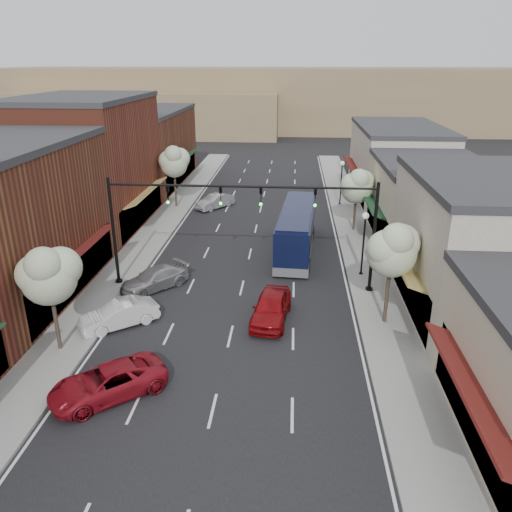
% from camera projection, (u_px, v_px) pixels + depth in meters
% --- Properties ---
extents(ground, '(160.00, 160.00, 0.00)m').
position_uv_depth(ground, '(225.00, 357.00, 24.38)').
color(ground, black).
rests_on(ground, ground).
extents(sidewalk_left, '(2.80, 73.00, 0.15)m').
position_uv_depth(sidewalk_left, '(156.00, 231.00, 42.10)').
color(sidewalk_left, gray).
rests_on(sidewalk_left, ground).
extents(sidewalk_right, '(2.80, 73.00, 0.15)m').
position_uv_depth(sidewalk_right, '(356.00, 236.00, 40.93)').
color(sidewalk_right, gray).
rests_on(sidewalk_right, ground).
extents(curb_left, '(0.25, 73.00, 0.17)m').
position_uv_depth(curb_left, '(172.00, 232.00, 42.01)').
color(curb_left, gray).
rests_on(curb_left, ground).
extents(curb_right, '(0.25, 73.00, 0.17)m').
position_uv_depth(curb_right, '(339.00, 236.00, 41.03)').
color(curb_right, gray).
rests_on(curb_right, ground).
extents(bldg_left_midfar, '(10.14, 14.10, 10.90)m').
position_uv_depth(bldg_left_midfar, '(87.00, 164.00, 41.95)').
color(bldg_left_midfar, brown).
rests_on(bldg_left_midfar, ground).
extents(bldg_left_far, '(10.14, 18.10, 8.40)m').
position_uv_depth(bldg_left_far, '(143.00, 148.00, 57.25)').
color(bldg_left_far, brown).
rests_on(bldg_left_far, ground).
extents(bldg_right_midnear, '(9.14, 12.10, 7.90)m').
position_uv_depth(bldg_right_midnear, '(484.00, 247.00, 27.56)').
color(bldg_right_midnear, '#BEB4A3').
rests_on(bldg_right_midnear, ground).
extents(bldg_right_midfar, '(9.14, 12.10, 6.40)m').
position_uv_depth(bldg_right_midfar, '(429.00, 202.00, 38.97)').
color(bldg_right_midfar, '#BFB597').
rests_on(bldg_right_midfar, ground).
extents(bldg_right_far, '(9.14, 16.10, 7.40)m').
position_uv_depth(bldg_right_far, '(396.00, 162.00, 51.77)').
color(bldg_right_far, '#BEB4A3').
rests_on(bldg_right_far, ground).
extents(hill_far, '(120.00, 30.00, 12.00)m').
position_uv_depth(hill_far, '(281.00, 98.00, 105.67)').
color(hill_far, '#7A6647').
rests_on(hill_far, ground).
extents(hill_near, '(50.00, 20.00, 8.00)m').
position_uv_depth(hill_near, '(150.00, 112.00, 97.02)').
color(hill_near, '#7A6647').
rests_on(hill_near, ground).
extents(signal_mast_right, '(8.22, 0.46, 7.00)m').
position_uv_depth(signal_mast_right, '(335.00, 221.00, 29.72)').
color(signal_mast_right, black).
rests_on(signal_mast_right, ground).
extents(signal_mast_left, '(8.22, 0.46, 7.00)m').
position_uv_depth(signal_mast_left, '(150.00, 217.00, 30.50)').
color(signal_mast_left, black).
rests_on(signal_mast_left, ground).
extents(tree_right_near, '(2.85, 2.65, 5.95)m').
position_uv_depth(tree_right_near, '(393.00, 248.00, 25.83)').
color(tree_right_near, '#47382B').
rests_on(tree_right_near, ground).
extents(tree_right_far, '(2.85, 2.65, 5.43)m').
position_uv_depth(tree_right_far, '(357.00, 185.00, 40.84)').
color(tree_right_far, '#47382B').
rests_on(tree_right_far, ground).
extents(tree_left_near, '(2.85, 2.65, 5.69)m').
position_uv_depth(tree_left_near, '(48.00, 274.00, 23.36)').
color(tree_left_near, '#47382B').
rests_on(tree_left_near, ground).
extents(tree_left_far, '(2.85, 2.65, 6.13)m').
position_uv_depth(tree_left_far, '(174.00, 161.00, 47.34)').
color(tree_left_far, '#47382B').
rests_on(tree_left_far, ground).
extents(lamp_post_near, '(0.44, 0.44, 4.44)m').
position_uv_depth(lamp_post_near, '(364.00, 234.00, 32.48)').
color(lamp_post_near, black).
rests_on(lamp_post_near, ground).
extents(lamp_post_far, '(0.44, 0.44, 4.44)m').
position_uv_depth(lamp_post_far, '(342.00, 176.00, 48.71)').
color(lamp_post_far, black).
rests_on(lamp_post_far, ground).
extents(coach_bus, '(3.14, 11.01, 3.33)m').
position_uv_depth(coach_bus, '(297.00, 229.00, 37.31)').
color(coach_bus, black).
rests_on(coach_bus, ground).
extents(red_hatchback, '(2.42, 4.86, 1.59)m').
position_uv_depth(red_hatchback, '(271.00, 307.00, 27.58)').
color(red_hatchback, maroon).
rests_on(red_hatchback, ground).
extents(parked_car_a, '(5.32, 4.86, 1.38)m').
position_uv_depth(parked_car_a, '(108.00, 382.00, 21.36)').
color(parked_car_a, maroon).
rests_on(parked_car_a, ground).
extents(parked_car_b, '(4.23, 3.71, 1.38)m').
position_uv_depth(parked_car_b, '(119.00, 315.00, 27.02)').
color(parked_car_b, silver).
rests_on(parked_car_b, ground).
extents(parked_car_c, '(4.45, 4.63, 1.33)m').
position_uv_depth(parked_car_c, '(155.00, 279.00, 31.51)').
color(parked_car_c, '#949599').
rests_on(parked_car_c, ground).
extents(parked_car_e, '(3.68, 4.18, 1.37)m').
position_uv_depth(parked_car_e, '(215.00, 201.00, 48.63)').
color(parked_car_e, '#A5A5AB').
rests_on(parked_car_e, ground).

